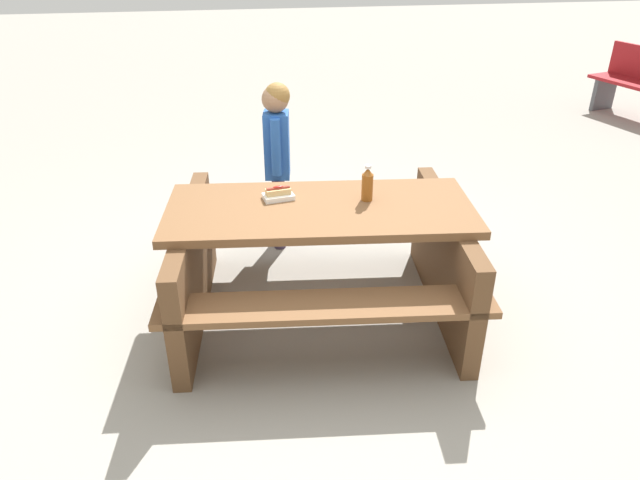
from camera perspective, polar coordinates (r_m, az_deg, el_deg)
ground_plane at (r=3.81m, az=0.00°, el=-6.95°), size 30.00×30.00×0.00m
picnic_table at (r=3.57m, az=0.00°, el=-1.13°), size 1.94×1.59×0.75m
soda_bottle at (r=3.48m, az=4.64°, el=5.44°), size 0.07×0.07×0.22m
hotdog_tray at (r=3.52m, az=-4.09°, el=4.49°), size 0.20×0.14×0.08m
child_in_coat at (r=4.26m, az=-4.20°, el=9.17°), size 0.21×0.31×1.25m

